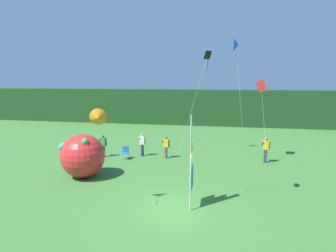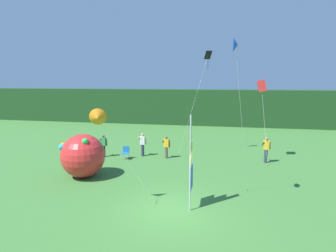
% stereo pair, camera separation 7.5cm
% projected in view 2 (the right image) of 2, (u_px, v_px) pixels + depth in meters
% --- Properties ---
extents(ground_plane, '(120.00, 120.00, 0.00)m').
position_uv_depth(ground_plane, '(174.00, 210.00, 12.23)').
color(ground_plane, '#3D7533').
extents(distant_treeline, '(80.00, 2.40, 4.39)m').
position_uv_depth(distant_treeline, '(208.00, 107.00, 35.18)').
color(distant_treeline, '#1E421E').
rests_on(distant_treeline, ground).
extents(banner_flag, '(0.06, 1.03, 4.16)m').
position_uv_depth(banner_flag, '(191.00, 164.00, 12.15)').
color(banner_flag, '#B7B7BC').
rests_on(banner_flag, ground).
extents(person_near_banner, '(0.55, 0.48, 1.70)m').
position_uv_depth(person_near_banner, '(143.00, 144.00, 20.78)').
color(person_near_banner, '#2D334C').
rests_on(person_near_banner, ground).
extents(person_mid_field, '(0.55, 0.48, 1.62)m').
position_uv_depth(person_mid_field, '(166.00, 146.00, 20.21)').
color(person_mid_field, brown).
rests_on(person_mid_field, ground).
extents(person_far_left, '(0.55, 0.48, 1.76)m').
position_uv_depth(person_far_left, '(266.00, 149.00, 19.06)').
color(person_far_left, '#2D334C').
rests_on(person_far_left, ground).
extents(person_far_right, '(0.55, 0.48, 1.66)m').
position_uv_depth(person_far_right, '(104.00, 145.00, 20.55)').
color(person_far_right, black).
rests_on(person_far_right, ground).
extents(inflatable_balloon, '(2.53, 2.51, 2.51)m').
position_uv_depth(inflatable_balloon, '(83.00, 156.00, 16.22)').
color(inflatable_balloon, red).
rests_on(inflatable_balloon, ground).
extents(folding_chair, '(0.51, 0.51, 0.89)m').
position_uv_depth(folding_chair, '(126.00, 152.00, 20.08)').
color(folding_chair, '#BCBCC1').
rests_on(folding_chair, ground).
extents(kite_orange_delta_1, '(2.61, 1.30, 4.40)m').
position_uv_depth(kite_orange_delta_1, '(98.00, 118.00, 11.64)').
color(kite_orange_delta_1, brown).
rests_on(kite_orange_delta_1, ground).
extents(kite_blue_delta_2, '(1.05, 2.43, 7.23)m').
position_uv_depth(kite_blue_delta_2, '(236.00, 47.00, 11.36)').
color(kite_blue_delta_2, brown).
rests_on(kite_blue_delta_2, ground).
extents(kite_red_box_3, '(0.83, 1.60, 5.59)m').
position_uv_depth(kite_red_box_3, '(262.00, 86.00, 19.02)').
color(kite_red_box_3, brown).
rests_on(kite_red_box_3, ground).
extents(kite_black_diamond_4, '(2.32, 1.04, 7.62)m').
position_uv_depth(kite_black_diamond_4, '(206.00, 64.00, 20.36)').
color(kite_black_diamond_4, brown).
rests_on(kite_black_diamond_4, ground).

